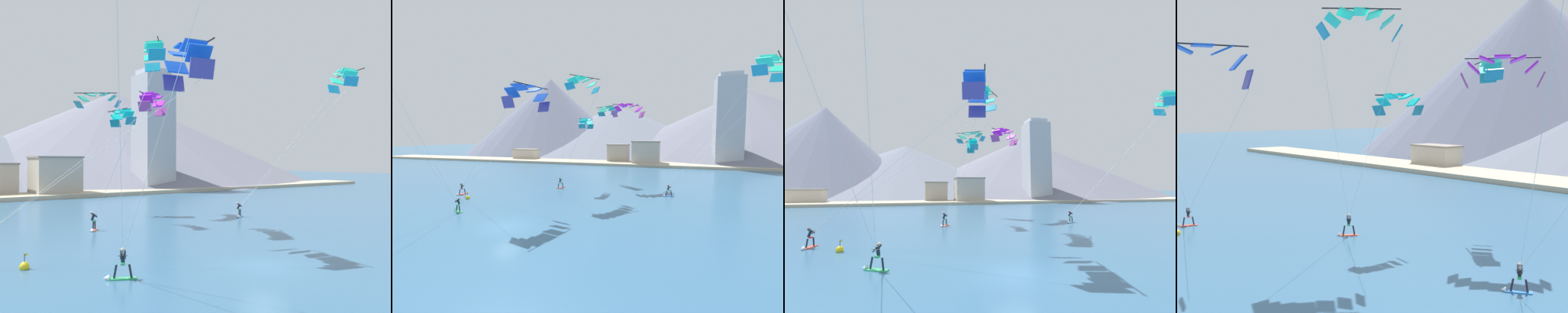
% 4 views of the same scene
% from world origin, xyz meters
% --- Properties ---
extents(ground_plane, '(400.00, 400.00, 0.00)m').
position_xyz_m(ground_plane, '(0.00, 0.00, 0.00)').
color(ground_plane, '#336084').
extents(kitesurfer_near_lead, '(1.64, 1.34, 1.71)m').
position_xyz_m(kitesurfer_near_lead, '(14.43, 17.68, 0.51)').
color(kitesurfer_near_lead, '#337FDB').
rests_on(kitesurfer_near_lead, ground).
extents(kitesurfer_near_trail, '(0.86, 1.78, 1.71)m').
position_xyz_m(kitesurfer_near_trail, '(-14.31, 9.55, 0.50)').
color(kitesurfer_near_trail, '#E54C33').
rests_on(kitesurfer_near_trail, ground).
extents(kitesurfer_mid_center, '(1.33, 1.65, 1.81)m').
position_xyz_m(kitesurfer_mid_center, '(-2.56, 18.39, 0.57)').
color(kitesurfer_mid_center, '#E54C33').
rests_on(kitesurfer_mid_center, ground).
extents(kitesurfer_far_left, '(1.73, 1.14, 1.72)m').
position_xyz_m(kitesurfer_far_left, '(-8.09, 2.57, 0.49)').
color(kitesurfer_far_left, '#33B266').
rests_on(kitesurfer_far_left, ground).
extents(parafoil_kite_near_lead, '(11.84, 9.55, 15.31)m').
position_xyz_m(parafoil_kite_near_lead, '(24.33, 11.07, 15.61)').
color(parafoil_kite_near_lead, '#1E92C6').
extents(parafoil_kite_near_trail, '(14.58, 6.67, 12.98)m').
position_xyz_m(parafoil_kite_near_trail, '(-1.09, 6.21, 13.19)').
color(parafoil_kite_near_trail, '#413DA0').
extents(parafoil_kite_mid_center, '(6.71, 5.89, 15.71)m').
position_xyz_m(parafoil_kite_mid_center, '(2.28, 16.11, 16.18)').
color(parafoil_kite_mid_center, '#1793BD').
extents(parafoil_kite_distant_high_outer, '(4.97, 4.85, 1.94)m').
position_xyz_m(parafoil_kite_distant_high_outer, '(2.80, 29.40, 13.67)').
color(parafoil_kite_distant_high_outer, teal).
extents(parafoil_kite_distant_low_drift, '(1.38, 4.31, 1.71)m').
position_xyz_m(parafoil_kite_distant_low_drift, '(1.34, 20.48, 10.78)').
color(parafoil_kite_distant_low_drift, teal).
extents(parafoil_kite_distant_mid_solo, '(5.53, 4.80, 2.35)m').
position_xyz_m(parafoil_kite_distant_mid_solo, '(7.58, 24.94, 13.21)').
color(parafoil_kite_distant_mid_solo, '#983C90').
extents(race_marker_buoy, '(0.56, 0.56, 1.02)m').
position_xyz_m(race_marker_buoy, '(-11.44, 7.78, 0.16)').
color(race_marker_buoy, yellow).
rests_on(race_marker_buoy, ground).
extents(shoreline_strip, '(180.00, 10.00, 0.70)m').
position_xyz_m(shoreline_strip, '(0.00, 57.03, 0.35)').
color(shoreline_strip, '#BCAD8E').
rests_on(shoreline_strip, ground).
extents(shore_building_harbour_front, '(6.46, 6.14, 5.96)m').
position_xyz_m(shore_building_harbour_front, '(-1.24, 61.95, 2.99)').
color(shore_building_harbour_front, '#A89E8E').
rests_on(shore_building_harbour_front, ground).
extents(shore_building_promenade_mid, '(8.04, 6.93, 7.12)m').
position_xyz_m(shore_building_promenade_mid, '(7.79, 58.30, 3.57)').
color(shore_building_promenade_mid, '#B7AD9E').
rests_on(shore_building_promenade_mid, ground).
extents(shore_building_quay_east, '(8.63, 4.60, 4.03)m').
position_xyz_m(shore_building_quay_east, '(-34.01, 60.73, 2.03)').
color(shore_building_quay_east, beige).
rests_on(shore_building_quay_east, ground).
extents(highrise_tower, '(7.00, 7.00, 25.69)m').
position_xyz_m(highrise_tower, '(29.79, 61.10, 12.64)').
color(highrise_tower, '#A8ADB7').
rests_on(highrise_tower, ground).
extents(mountain_peak_west_ridge, '(117.53, 117.53, 24.86)m').
position_xyz_m(mountain_peak_west_ridge, '(-13.84, 122.38, 12.43)').
color(mountain_peak_west_ridge, slate).
rests_on(mountain_peak_west_ridge, ground).
extents(mountain_peak_central_summit, '(128.58, 128.58, 29.32)m').
position_xyz_m(mountain_peak_central_summit, '(46.96, 115.45, 14.66)').
color(mountain_peak_central_summit, slate).
rests_on(mountain_peak_central_summit, ground).
extents(mountain_peak_east_shoulder, '(84.72, 84.72, 38.62)m').
position_xyz_m(mountain_peak_east_shoulder, '(-46.76, 107.61, 19.31)').
color(mountain_peak_east_shoulder, slate).
rests_on(mountain_peak_east_shoulder, ground).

